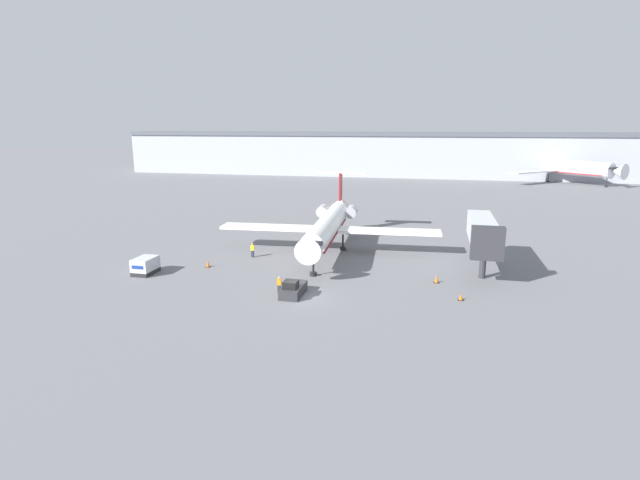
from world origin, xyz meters
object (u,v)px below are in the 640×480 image
object	(u,v)px
traffic_cone_mid	(461,297)
traffic_cone_right	(437,279)
airplane_main	(328,225)
worker_near_tug	(279,284)
traffic_cone_left	(208,264)
jet_bridge	(483,232)
worker_by_wing	(252,250)
pushback_tug	(293,289)
luggage_cart	(145,266)
airplane_parked_far_left	(559,167)

from	to	relation	value
traffic_cone_mid	traffic_cone_right	bearing A→B (deg)	114.40
airplane_main	worker_near_tug	xyz separation A→B (m)	(-1.17, -17.35, -2.62)
worker_near_tug	traffic_cone_right	xyz separation A→B (m)	(14.92, 6.75, -0.46)
traffic_cone_left	jet_bridge	bearing A→B (deg)	10.06
worker_by_wing	traffic_cone_left	distance (m)	6.38
traffic_cone_right	jet_bridge	distance (m)	8.28
pushback_tug	worker_by_wing	size ratio (longest dim) A/B	2.19
traffic_cone_mid	luggage_cart	bearing A→B (deg)	178.32
pushback_tug	traffic_cone_right	xyz separation A→B (m)	(13.42, 7.12, -0.23)
luggage_cart	airplane_main	bearing A→B (deg)	39.83
worker_by_wing	traffic_cone_right	world-z (taller)	worker_by_wing
airplane_main	pushback_tug	bearing A→B (deg)	-88.93
airplane_main	pushback_tug	distance (m)	17.95
traffic_cone_left	luggage_cart	bearing A→B (deg)	-144.09
airplane_parked_far_left	worker_near_tug	bearing A→B (deg)	-113.62
pushback_tug	traffic_cone_right	size ratio (longest dim) A/B	4.92
airplane_parked_far_left	jet_bridge	world-z (taller)	airplane_parked_far_left
traffic_cone_left	traffic_cone_mid	size ratio (longest dim) A/B	1.32
traffic_cone_left	airplane_main	bearing A→B (deg)	41.51
luggage_cart	jet_bridge	distance (m)	37.30
traffic_cone_right	traffic_cone_mid	distance (m)	5.41
traffic_cone_mid	airplane_parked_far_left	xyz separation A→B (m)	(31.30, 108.97, 4.03)
airplane_main	traffic_cone_mid	bearing A→B (deg)	-44.17
traffic_cone_right	traffic_cone_mid	world-z (taller)	traffic_cone_right
luggage_cart	worker_near_tug	xyz separation A→B (m)	(16.27, -2.80, -0.07)
traffic_cone_left	airplane_parked_far_left	world-z (taller)	airplane_parked_far_left
pushback_tug	worker_near_tug	bearing A→B (deg)	166.13
worker_by_wing	airplane_parked_far_left	world-z (taller)	airplane_parked_far_left
worker_near_tug	worker_by_wing	distance (m)	14.16
worker_by_wing	traffic_cone_right	size ratio (longest dim) A/B	2.25
worker_near_tug	worker_by_wing	xyz separation A→B (m)	(-7.30, 12.13, 0.10)
airplane_parked_far_left	worker_by_wing	bearing A→B (deg)	-119.47
traffic_cone_left	airplane_parked_far_left	distance (m)	119.73
traffic_cone_right	pushback_tug	bearing A→B (deg)	-152.06
traffic_cone_right	jet_bridge	xyz separation A→B (m)	(4.73, 5.44, 4.07)
worker_near_tug	luggage_cart	bearing A→B (deg)	170.22
traffic_cone_left	traffic_cone_right	size ratio (longest dim) A/B	0.99
worker_by_wing	traffic_cone_left	bearing A→B (deg)	-122.92
traffic_cone_right	worker_near_tug	bearing A→B (deg)	-155.67
traffic_cone_right	traffic_cone_mid	xyz separation A→B (m)	(2.23, -4.92, -0.10)
worker_by_wing	traffic_cone_left	xyz separation A→B (m)	(-3.45, -5.33, -0.57)
traffic_cone_mid	jet_bridge	world-z (taller)	jet_bridge
luggage_cart	worker_by_wing	size ratio (longest dim) A/B	1.67
airplane_main	traffic_cone_left	size ratio (longest dim) A/B	36.39
luggage_cart	airplane_parked_far_left	distance (m)	125.94
pushback_tug	traffic_cone_mid	xyz separation A→B (m)	(15.65, 2.19, -0.33)
worker_near_tug	traffic_cone_left	bearing A→B (deg)	147.72
worker_by_wing	worker_near_tug	bearing A→B (deg)	-58.94
worker_by_wing	jet_bridge	distance (m)	27.18
luggage_cart	worker_by_wing	bearing A→B (deg)	46.12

